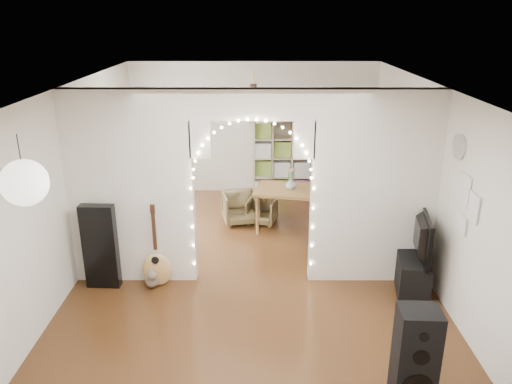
{
  "coord_description": "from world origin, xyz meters",
  "views": [
    {
      "loc": [
        0.06,
        -6.38,
        3.6
      ],
      "look_at": [
        0.05,
        0.3,
        1.2
      ],
      "focal_mm": 35.0,
      "sensor_mm": 36.0,
      "label": 1
    }
  ],
  "objects_px": {
    "media_console": "(411,270)",
    "dining_chair_right": "(240,208)",
    "dining_table": "(291,193)",
    "acoustic_guitar": "(156,257)",
    "floor_speaker": "(415,356)",
    "dining_chair_left": "(262,211)",
    "bookcase": "(292,157)"
  },
  "relations": [
    {
      "from": "media_console",
      "to": "dining_chair_right",
      "type": "relative_size",
      "value": 1.62
    },
    {
      "from": "dining_chair_right",
      "to": "media_console",
      "type": "bearing_deg",
      "value": -54.96
    },
    {
      "from": "media_console",
      "to": "dining_table",
      "type": "height_order",
      "value": "dining_table"
    },
    {
      "from": "acoustic_guitar",
      "to": "floor_speaker",
      "type": "height_order",
      "value": "acoustic_guitar"
    },
    {
      "from": "acoustic_guitar",
      "to": "dining_table",
      "type": "distance_m",
      "value": 2.77
    },
    {
      "from": "dining_table",
      "to": "dining_chair_left",
      "type": "relative_size",
      "value": 2.62
    },
    {
      "from": "acoustic_guitar",
      "to": "bookcase",
      "type": "xyz_separation_m",
      "value": [
        2.1,
        3.75,
        0.37
      ]
    },
    {
      "from": "bookcase",
      "to": "dining_chair_left",
      "type": "relative_size",
      "value": 3.21
    },
    {
      "from": "floor_speaker",
      "to": "media_console",
      "type": "xyz_separation_m",
      "value": [
        0.62,
        2.16,
        -0.25
      ]
    },
    {
      "from": "floor_speaker",
      "to": "dining_table",
      "type": "height_order",
      "value": "floor_speaker"
    },
    {
      "from": "acoustic_guitar",
      "to": "dining_table",
      "type": "bearing_deg",
      "value": 47.54
    },
    {
      "from": "acoustic_guitar",
      "to": "floor_speaker",
      "type": "xyz_separation_m",
      "value": [
        2.9,
        -2.16,
        0.05
      ]
    },
    {
      "from": "bookcase",
      "to": "dining_chair_left",
      "type": "distance_m",
      "value": 1.75
    },
    {
      "from": "acoustic_guitar",
      "to": "dining_chair_right",
      "type": "bearing_deg",
      "value": 67.18
    },
    {
      "from": "dining_chair_left",
      "to": "dining_chair_right",
      "type": "height_order",
      "value": "dining_chair_right"
    },
    {
      "from": "dining_chair_left",
      "to": "dining_chair_right",
      "type": "xyz_separation_m",
      "value": [
        -0.39,
        0.03,
        0.05
      ]
    },
    {
      "from": "bookcase",
      "to": "dining_chair_right",
      "type": "bearing_deg",
      "value": -140.55
    },
    {
      "from": "bookcase",
      "to": "dining_chair_left",
      "type": "height_order",
      "value": "bookcase"
    },
    {
      "from": "floor_speaker",
      "to": "media_console",
      "type": "height_order",
      "value": "floor_speaker"
    },
    {
      "from": "dining_chair_left",
      "to": "media_console",
      "type": "bearing_deg",
      "value": -31.63
    },
    {
      "from": "media_console",
      "to": "dining_chair_right",
      "type": "height_order",
      "value": "dining_chair_right"
    },
    {
      "from": "acoustic_guitar",
      "to": "dining_chair_left",
      "type": "relative_size",
      "value": 2.03
    },
    {
      "from": "dining_table",
      "to": "dining_chair_left",
      "type": "bearing_deg",
      "value": 161.0
    },
    {
      "from": "bookcase",
      "to": "acoustic_guitar",
      "type": "bearing_deg",
      "value": -135.57
    },
    {
      "from": "media_console",
      "to": "dining_chair_left",
      "type": "height_order",
      "value": "media_console"
    },
    {
      "from": "floor_speaker",
      "to": "bookcase",
      "type": "relative_size",
      "value": 0.62
    },
    {
      "from": "dining_table",
      "to": "dining_chair_left",
      "type": "distance_m",
      "value": 0.72
    },
    {
      "from": "floor_speaker",
      "to": "bookcase",
      "type": "xyz_separation_m",
      "value": [
        -0.81,
        5.91,
        0.31
      ]
    },
    {
      "from": "acoustic_guitar",
      "to": "floor_speaker",
      "type": "distance_m",
      "value": 3.62
    },
    {
      "from": "bookcase",
      "to": "dining_table",
      "type": "height_order",
      "value": "bookcase"
    },
    {
      "from": "acoustic_guitar",
      "to": "dining_table",
      "type": "xyz_separation_m",
      "value": [
        1.96,
        1.94,
        0.23
      ]
    },
    {
      "from": "acoustic_guitar",
      "to": "dining_table",
      "type": "relative_size",
      "value": 0.77
    }
  ]
}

